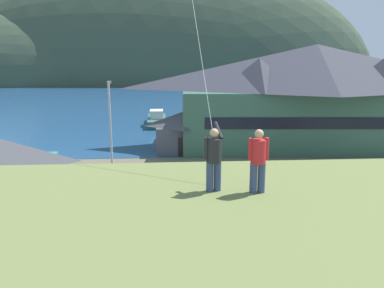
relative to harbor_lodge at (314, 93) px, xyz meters
The scene contains 18 objects.
ground_plane 26.43m from the harbor_lodge, 122.05° to the right, with size 600.00×600.00×0.00m, color #66604C.
parking_lot_pad 22.45m from the harbor_lodge, 129.06° to the right, with size 40.00×20.00×0.10m, color gray.
bay_water 40.90m from the harbor_lodge, 109.77° to the left, with size 360.00×84.00×0.03m, color navy.
far_hill_west_ridge 117.75m from the harbor_lodge, 124.90° to the left, with size 147.63×46.64×49.17m, color #3D4C38.
far_hill_east_peak 96.17m from the harbor_lodge, 99.02° to the left, with size 141.08×44.40×77.27m, color #3D4C38.
harbor_lodge is the anchor object (origin of this frame).
storage_shed_waterside 14.35m from the harbor_lodge, behind, with size 5.78×4.44×4.08m.
wharf_dock 18.46m from the harbor_lodge, 138.17° to the left, with size 3.20×11.28×0.70m.
moored_boat_wharfside 22.10m from the harbor_lodge, 141.21° to the left, with size 2.61×7.89×2.16m.
moored_boat_outer_mooring 17.93m from the harbor_lodge, 124.53° to the left, with size 2.81×6.90×2.16m.
parked_car_front_row_end 21.70m from the harbor_lodge, 107.47° to the right, with size 4.33×2.31×1.82m.
parked_car_front_row_silver 25.26m from the harbor_lodge, 142.37° to the right, with size 4.28×2.22×1.82m.
parked_car_mid_row_near 25.27m from the harbor_lodge, 118.44° to the right, with size 4.35×2.36×1.82m.
parked_car_back_row_left 20.84m from the harbor_lodge, 132.89° to the right, with size 4.28×2.21×1.82m.
parked_car_corner_spot 17.34m from the harbor_lodge, 98.60° to the right, with size 4.21×2.07×1.82m.
parking_light_pole 22.71m from the harbor_lodge, 150.03° to the right, with size 0.24×0.78×7.70m.
person_kite_flyer 33.72m from the harbor_lodge, 115.04° to the right, with size 0.52×0.70×1.86m.
person_companion 33.43m from the harbor_lodge, 113.08° to the right, with size 0.55×0.40×1.74m.
Camera 1 is at (-1.83, -18.94, 9.95)m, focal length 37.35 mm.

